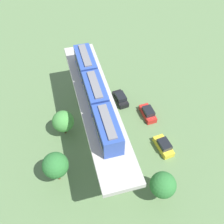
{
  "coord_description": "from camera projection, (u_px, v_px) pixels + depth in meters",
  "views": [
    {
      "loc": [
        4.97,
        27.03,
        37.31
      ],
      "look_at": [
        -2.5,
        -0.27,
        5.22
      ],
      "focal_mm": 42.95,
      "sensor_mm": 36.0,
      "label": 1
    }
  ],
  "objects": [
    {
      "name": "viaduct",
      "position": [
        97.0,
        111.0,
        41.23
      ],
      "size": [
        5.2,
        28.85,
        8.7
      ],
      "color": "#B7B2AA",
      "rests_on": "ground"
    },
    {
      "name": "parked_car_red",
      "position": [
        148.0,
        113.0,
        48.59
      ],
      "size": [
        2.05,
        4.3,
        1.76
      ],
      "rotation": [
        0.0,
        0.0,
        0.06
      ],
      "color": "red",
      "rests_on": "ground"
    },
    {
      "name": "ground_plane",
      "position": [
        98.0,
        136.0,
        46.1
      ],
      "size": [
        120.0,
        120.0,
        0.0
      ],
      "primitive_type": "plane",
      "color": "#5B7A4C"
    },
    {
      "name": "tree_mid_lot",
      "position": [
        63.0,
        121.0,
        44.32
      ],
      "size": [
        3.63,
        3.63,
        4.87
      ],
      "color": "brown",
      "rests_on": "ground"
    },
    {
      "name": "tree_near_viaduct",
      "position": [
        55.0,
        165.0,
        37.88
      ],
      "size": [
        3.8,
        3.8,
        5.82
      ],
      "color": "brown",
      "rests_on": "ground"
    },
    {
      "name": "tree_far_corner",
      "position": [
        163.0,
        185.0,
        36.19
      ],
      "size": [
        3.65,
        3.65,
        5.48
      ],
      "color": "brown",
      "rests_on": "ground"
    },
    {
      "name": "train",
      "position": [
        95.0,
        92.0,
        38.6
      ],
      "size": [
        2.64,
        20.5,
        3.24
      ],
      "color": "#2D4CA5",
      "rests_on": "viaduct"
    },
    {
      "name": "parked_car_yellow",
      "position": [
        164.0,
        146.0,
        43.85
      ],
      "size": [
        2.27,
        4.38,
        1.76
      ],
      "rotation": [
        0.0,
        0.0,
        0.11
      ],
      "color": "yellow",
      "rests_on": "ground"
    },
    {
      "name": "parked_car_black",
      "position": [
        120.0,
        99.0,
        51.03
      ],
      "size": [
        2.23,
        4.37,
        1.76
      ],
      "rotation": [
        0.0,
        0.0,
        0.11
      ],
      "color": "black",
      "rests_on": "ground"
    }
  ]
}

